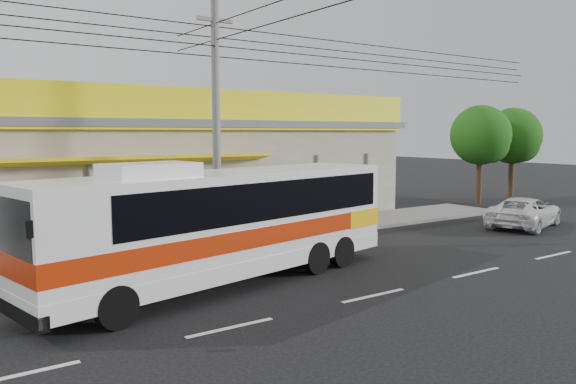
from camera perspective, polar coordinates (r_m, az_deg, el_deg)
name	(u,v)px	position (r m, az deg, el deg)	size (l,w,h in m)	color
ground	(312,275)	(16.01, 2.47, -8.39)	(120.00, 120.00, 0.00)	black
sidewalk	(214,239)	(20.97, -7.53, -4.76)	(30.00, 3.20, 0.15)	gray
lane_markings	(374,296)	(14.17, 8.69, -10.38)	(50.00, 0.12, 0.01)	silver
storefront_building	(156,171)	(25.71, -13.27, 2.12)	(22.60, 9.20, 5.70)	gray
coach_bus	(230,218)	(14.85, -5.93, -2.60)	(10.94, 4.38, 3.30)	silver
motorbike_red	(83,242)	(18.13, -20.11, -4.80)	(0.72, 2.07, 1.09)	maroon
white_car	(524,212)	(25.81, 22.87, -1.90)	(2.10, 4.56, 1.27)	silver
utility_pole	(215,40)	(19.20, -7.41, 15.07)	(34.00, 14.00, 8.51)	#60605D
tree_near	(482,137)	(33.32, 19.15, 5.28)	(3.33, 3.33, 5.52)	#362215
tree_far	(515,138)	(35.70, 22.02, 5.13)	(3.28, 3.28, 5.45)	#362215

